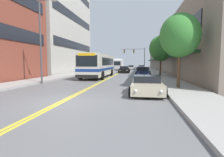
{
  "coord_description": "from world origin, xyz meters",
  "views": [
    {
      "loc": [
        3.86,
        -8.23,
        1.97
      ],
      "look_at": [
        -0.68,
        20.83,
        -0.69
      ],
      "focal_mm": 28.0,
      "sensor_mm": 36.0,
      "label": 1
    }
  ],
  "objects_px": {
    "car_black_moving_second": "(124,70)",
    "traffic_signal_mast": "(136,54)",
    "street_tree_right_near": "(180,36)",
    "box_truck": "(118,64)",
    "city_bus": "(99,65)",
    "car_silver_moving_lead": "(131,68)",
    "street_lamp_left_near": "(43,34)",
    "car_red_parked_right_mid": "(141,69)",
    "car_navy_parked_right_end": "(143,72)",
    "street_tree_right_mid": "(161,48)",
    "car_beige_parked_left_near": "(105,69)",
    "car_charcoal_parked_right_far": "(141,68)",
    "fire_hydrant": "(158,75)",
    "car_champagne_parked_right_foreground": "(147,85)",
    "car_white_parked_left_mid": "(97,70)"
  },
  "relations": [
    {
      "from": "car_beige_parked_left_near",
      "to": "car_charcoal_parked_right_far",
      "type": "distance_m",
      "value": 12.62
    },
    {
      "from": "box_truck",
      "to": "street_lamp_left_near",
      "type": "xyz_separation_m",
      "value": [
        -3.18,
        -32.23,
        3.03
      ]
    },
    {
      "from": "car_white_parked_left_mid",
      "to": "street_tree_right_near",
      "type": "relative_size",
      "value": 0.81
    },
    {
      "from": "car_charcoal_parked_right_far",
      "to": "car_navy_parked_right_end",
      "type": "height_order",
      "value": "car_navy_parked_right_end"
    },
    {
      "from": "city_bus",
      "to": "car_red_parked_right_mid",
      "type": "xyz_separation_m",
      "value": [
        5.89,
        14.95,
        -1.16
      ]
    },
    {
      "from": "car_champagne_parked_right_foreground",
      "to": "car_black_moving_second",
      "type": "bearing_deg",
      "value": 98.37
    },
    {
      "from": "street_lamp_left_near",
      "to": "car_red_parked_right_mid",
      "type": "bearing_deg",
      "value": 67.99
    },
    {
      "from": "car_red_parked_right_mid",
      "to": "car_navy_parked_right_end",
      "type": "bearing_deg",
      "value": -89.51
    },
    {
      "from": "car_black_moving_second",
      "to": "street_tree_right_mid",
      "type": "relative_size",
      "value": 0.8
    },
    {
      "from": "fire_hydrant",
      "to": "street_lamp_left_near",
      "type": "bearing_deg",
      "value": -156.27
    },
    {
      "from": "car_red_parked_right_mid",
      "to": "street_tree_right_near",
      "type": "relative_size",
      "value": 0.8
    },
    {
      "from": "car_red_parked_right_mid",
      "to": "car_navy_parked_right_end",
      "type": "relative_size",
      "value": 0.92
    },
    {
      "from": "car_champagne_parked_right_foreground",
      "to": "car_navy_parked_right_end",
      "type": "height_order",
      "value": "car_navy_parked_right_end"
    },
    {
      "from": "car_silver_moving_lead",
      "to": "car_beige_parked_left_near",
      "type": "bearing_deg",
      "value": -122.62
    },
    {
      "from": "car_white_parked_left_mid",
      "to": "car_charcoal_parked_right_far",
      "type": "distance_m",
      "value": 19.16
    },
    {
      "from": "car_red_parked_right_mid",
      "to": "box_truck",
      "type": "height_order",
      "value": "box_truck"
    },
    {
      "from": "car_black_moving_second",
      "to": "traffic_signal_mast",
      "type": "relative_size",
      "value": 0.69
    },
    {
      "from": "car_beige_parked_left_near",
      "to": "traffic_signal_mast",
      "type": "distance_m",
      "value": 10.38
    },
    {
      "from": "car_champagne_parked_right_foreground",
      "to": "car_charcoal_parked_right_far",
      "type": "xyz_separation_m",
      "value": [
        0.1,
        38.97,
        0.04
      ]
    },
    {
      "from": "car_champagne_parked_right_foreground",
      "to": "street_tree_right_near",
      "type": "relative_size",
      "value": 0.78
    },
    {
      "from": "car_navy_parked_right_end",
      "to": "traffic_signal_mast",
      "type": "height_order",
      "value": "traffic_signal_mast"
    },
    {
      "from": "car_beige_parked_left_near",
      "to": "fire_hydrant",
      "type": "distance_m",
      "value": 23.39
    },
    {
      "from": "car_beige_parked_left_near",
      "to": "car_black_moving_second",
      "type": "xyz_separation_m",
      "value": [
        5.32,
        -7.02,
        0.06
      ]
    },
    {
      "from": "traffic_signal_mast",
      "to": "street_tree_right_mid",
      "type": "relative_size",
      "value": 1.16
    },
    {
      "from": "car_black_moving_second",
      "to": "street_lamp_left_near",
      "type": "distance_m",
      "value": 20.17
    },
    {
      "from": "car_beige_parked_left_near",
      "to": "city_bus",
      "type": "bearing_deg",
      "value": -81.28
    },
    {
      "from": "box_truck",
      "to": "fire_hydrant",
      "type": "height_order",
      "value": "box_truck"
    },
    {
      "from": "box_truck",
      "to": "car_white_parked_left_mid",
      "type": "bearing_deg",
      "value": -99.87
    },
    {
      "from": "car_beige_parked_left_near",
      "to": "street_tree_right_near",
      "type": "xyz_separation_m",
      "value": [
        11.07,
        -27.77,
        3.35
      ]
    },
    {
      "from": "car_navy_parked_right_end",
      "to": "street_tree_right_near",
      "type": "distance_m",
      "value": 12.59
    },
    {
      "from": "street_tree_right_near",
      "to": "street_tree_right_mid",
      "type": "xyz_separation_m",
      "value": [
        0.07,
        11.88,
        0.04
      ]
    },
    {
      "from": "car_black_moving_second",
      "to": "traffic_signal_mast",
      "type": "xyz_separation_m",
      "value": [
        1.97,
        13.39,
        3.66
      ]
    },
    {
      "from": "city_bus",
      "to": "car_beige_parked_left_near",
      "type": "xyz_separation_m",
      "value": [
        -2.72,
        17.73,
        -1.16
      ]
    },
    {
      "from": "street_lamp_left_near",
      "to": "city_bus",
      "type": "bearing_deg",
      "value": 67.05
    },
    {
      "from": "car_champagne_parked_right_foreground",
      "to": "traffic_signal_mast",
      "type": "distance_m",
      "value": 36.51
    },
    {
      "from": "city_bus",
      "to": "street_tree_right_near",
      "type": "height_order",
      "value": "street_tree_right_near"
    },
    {
      "from": "car_champagne_parked_right_foreground",
      "to": "car_charcoal_parked_right_far",
      "type": "relative_size",
      "value": 0.86
    },
    {
      "from": "city_bus",
      "to": "car_black_moving_second",
      "type": "height_order",
      "value": "city_bus"
    },
    {
      "from": "car_red_parked_right_mid",
      "to": "car_silver_moving_lead",
      "type": "relative_size",
      "value": 0.93
    },
    {
      "from": "car_silver_moving_lead",
      "to": "street_lamp_left_near",
      "type": "bearing_deg",
      "value": -100.64
    },
    {
      "from": "car_white_parked_left_mid",
      "to": "street_lamp_left_near",
      "type": "height_order",
      "value": "street_lamp_left_near"
    },
    {
      "from": "car_champagne_parked_right_foreground",
      "to": "box_truck",
      "type": "bearing_deg",
      "value": 99.74
    },
    {
      "from": "street_tree_right_mid",
      "to": "fire_hydrant",
      "type": "distance_m",
      "value": 6.16
    },
    {
      "from": "car_white_parked_left_mid",
      "to": "car_champagne_parked_right_foreground",
      "type": "bearing_deg",
      "value": -68.33
    },
    {
      "from": "car_champagne_parked_right_foreground",
      "to": "car_white_parked_left_mid",
      "type": "bearing_deg",
      "value": 111.67
    },
    {
      "from": "street_tree_right_near",
      "to": "box_truck",
      "type": "bearing_deg",
      "value": 104.15
    },
    {
      "from": "street_lamp_left_near",
      "to": "street_tree_right_mid",
      "type": "xyz_separation_m",
      "value": [
        11.86,
        9.94,
        -0.65
      ]
    },
    {
      "from": "street_tree_right_near",
      "to": "car_beige_parked_left_near",
      "type": "bearing_deg",
      "value": 111.73
    },
    {
      "from": "car_charcoal_parked_right_far",
      "to": "city_bus",
      "type": "bearing_deg",
      "value": -102.79
    },
    {
      "from": "traffic_signal_mast",
      "to": "car_red_parked_right_mid",
      "type": "bearing_deg",
      "value": -81.84
    }
  ]
}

